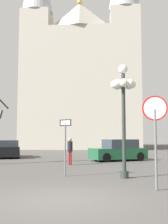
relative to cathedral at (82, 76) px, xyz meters
The scene contains 8 objects.
ground_plane 36.02m from the cathedral, 86.52° to the right, with size 120.00×120.00×0.00m, color #514F4C.
cathedral is the anchor object (origin of this frame).
stop_sign 34.22m from the cathedral, 81.31° to the right, with size 0.83×0.22×3.14m.
one_way_arrow_sign 31.22m from the cathedral, 87.02° to the right, with size 0.56×0.30×2.53m.
street_lamp 31.24m from the cathedral, 82.15° to the right, with size 1.11×1.11×4.93m.
parked_car_near_black 22.20m from the cathedral, 104.26° to the right, with size 3.04×4.53×1.46m.
parked_car_far_green 24.24m from the cathedral, 78.51° to the right, with size 4.41×3.40×1.56m.
pedestrian_walking 26.79m from the cathedral, 87.32° to the right, with size 0.32×0.32×1.70m.
Camera 1 is at (1.18, -7.84, 1.76)m, focal length 44.14 mm.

